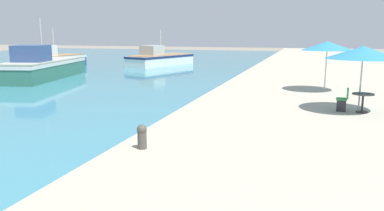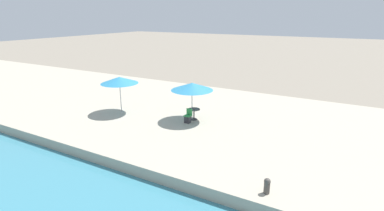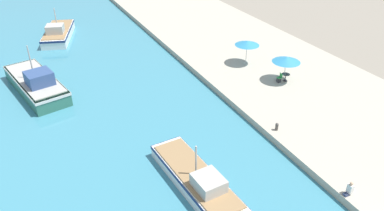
% 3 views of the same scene
% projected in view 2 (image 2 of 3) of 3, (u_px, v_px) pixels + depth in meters
% --- Properties ---
extents(quay_promenade, '(16.00, 90.00, 0.62)m').
position_uv_depth(quay_promenade, '(41.00, 89.00, 29.41)').
color(quay_promenade, '#B2A893').
rests_on(quay_promenade, ground_plane).
extents(cafe_umbrella_pink, '(2.74, 2.74, 2.52)m').
position_uv_depth(cafe_umbrella_pink, '(192.00, 87.00, 19.29)').
color(cafe_umbrella_pink, '#B7B7B7').
rests_on(cafe_umbrella_pink, quay_promenade).
extents(cafe_umbrella_white, '(2.62, 2.62, 2.58)m').
position_uv_depth(cafe_umbrella_white, '(119.00, 80.00, 20.84)').
color(cafe_umbrella_white, '#B7B7B7').
rests_on(cafe_umbrella_white, quay_promenade).
extents(cafe_table, '(0.80, 0.80, 0.74)m').
position_uv_depth(cafe_table, '(194.00, 112.00, 19.86)').
color(cafe_table, '#333338').
rests_on(cafe_table, quay_promenade).
extents(cafe_chair_left, '(0.46, 0.43, 0.91)m').
position_uv_depth(cafe_chair_left, '(188.00, 118.00, 19.35)').
color(cafe_chair_left, '#2D2D33').
rests_on(cafe_chair_left, quay_promenade).
extents(mooring_bollard, '(0.26, 0.26, 0.65)m').
position_uv_depth(mooring_bollard, '(267.00, 185.00, 11.67)').
color(mooring_bollard, '#4C4742').
rests_on(mooring_bollard, quay_promenade).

